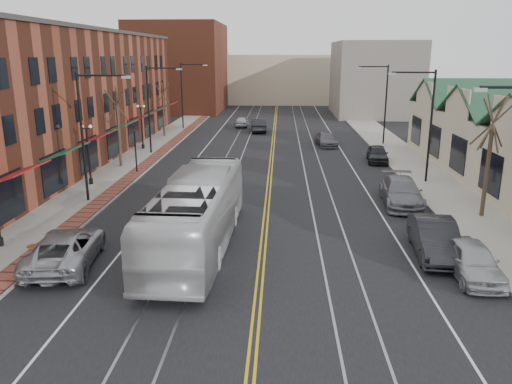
# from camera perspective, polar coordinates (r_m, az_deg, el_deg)

# --- Properties ---
(ground) EXTENTS (160.00, 160.00, 0.00)m
(ground) POSITION_cam_1_polar(r_m,az_deg,el_deg) (16.87, -0.34, -17.52)
(ground) COLOR black
(ground) RESTS_ON ground
(sidewalk_left) EXTENTS (4.00, 120.00, 0.15)m
(sidewalk_left) POSITION_cam_1_polar(r_m,az_deg,el_deg) (37.57, -17.16, 0.76)
(sidewalk_left) COLOR gray
(sidewalk_left) RESTS_ON ground
(sidewalk_right) EXTENTS (4.00, 120.00, 0.15)m
(sidewalk_right) POSITION_cam_1_polar(r_m,az_deg,el_deg) (37.05, 20.36, 0.28)
(sidewalk_right) COLOR gray
(sidewalk_right) RESTS_ON ground
(building_left) EXTENTS (10.00, 50.00, 11.00)m
(building_left) POSITION_cam_1_polar(r_m,az_deg,el_deg) (45.79, -23.12, 9.67)
(building_left) COLOR brown
(building_left) RESTS_ON ground
(backdrop_left) EXTENTS (14.00, 18.00, 14.00)m
(backdrop_left) POSITION_cam_1_polar(r_m,az_deg,el_deg) (85.81, -8.69, 13.89)
(backdrop_left) COLOR brown
(backdrop_left) RESTS_ON ground
(backdrop_mid) EXTENTS (22.00, 14.00, 9.00)m
(backdrop_mid) POSITION_cam_1_polar(r_m,az_deg,el_deg) (99.24, 2.46, 12.80)
(backdrop_mid) COLOR beige
(backdrop_mid) RESTS_ON ground
(backdrop_right) EXTENTS (12.00, 16.00, 11.00)m
(backdrop_right) POSITION_cam_1_polar(r_m,az_deg,el_deg) (80.47, 13.34, 12.49)
(backdrop_right) COLOR slate
(backdrop_right) RESTS_ON ground
(streetlight_l_1) EXTENTS (3.33, 0.25, 8.00)m
(streetlight_l_1) POSITION_cam_1_polar(r_m,az_deg,el_deg) (32.64, -18.61, 7.37)
(streetlight_l_1) COLOR black
(streetlight_l_1) RESTS_ON sidewalk_left
(streetlight_l_2) EXTENTS (3.33, 0.25, 8.00)m
(streetlight_l_2) POSITION_cam_1_polar(r_m,az_deg,el_deg) (47.80, -11.69, 10.20)
(streetlight_l_2) COLOR black
(streetlight_l_2) RESTS_ON sidewalk_left
(streetlight_l_3) EXTENTS (3.33, 0.25, 8.00)m
(streetlight_l_3) POSITION_cam_1_polar(r_m,az_deg,el_deg) (63.38, -8.08, 11.60)
(streetlight_l_3) COLOR black
(streetlight_l_3) RESTS_ON sidewalk_left
(streetlight_r_1) EXTENTS (3.33, 0.25, 8.00)m
(streetlight_r_1) POSITION_cam_1_polar(r_m,az_deg,el_deg) (37.78, 18.79, 8.37)
(streetlight_r_1) COLOR black
(streetlight_r_1) RESTS_ON sidewalk_right
(streetlight_r_2) EXTENTS (3.33, 0.25, 8.00)m
(streetlight_r_2) POSITION_cam_1_polar(r_m,az_deg,el_deg) (53.28, 14.18, 10.57)
(streetlight_r_2) COLOR black
(streetlight_r_2) RESTS_ON sidewalk_right
(lamppost_l_2) EXTENTS (0.84, 0.28, 4.27)m
(lamppost_l_2) POSITION_cam_1_polar(r_m,az_deg,el_deg) (37.39, -18.57, 3.93)
(lamppost_l_2) COLOR black
(lamppost_l_2) RESTS_ON sidewalk_left
(lamppost_l_3) EXTENTS (0.84, 0.28, 4.27)m
(lamppost_l_3) POSITION_cam_1_polar(r_m,az_deg,el_deg) (50.49, -12.90, 7.17)
(lamppost_l_3) COLOR black
(lamppost_l_3) RESTS_ON sidewalk_left
(tree_left_near) EXTENTS (1.78, 1.37, 6.48)m
(tree_left_near) POSITION_cam_1_polar(r_m,az_deg,el_deg) (42.65, -15.47, 7.31)
(tree_left_near) COLOR #382B21
(tree_left_near) RESTS_ON sidewalk_left
(tree_left_far) EXTENTS (1.66, 1.28, 6.02)m
(tree_left_far) POSITION_cam_1_polar(r_m,az_deg,el_deg) (57.98, -10.56, 9.40)
(tree_left_far) COLOR #382B21
(tree_left_far) RESTS_ON sidewalk_left
(tree_right_mid) EXTENTS (1.90, 1.46, 6.93)m
(tree_right_mid) POSITION_cam_1_polar(r_m,az_deg,el_deg) (30.94, 25.09, 3.91)
(tree_right_mid) COLOR #382B21
(tree_right_mid) RESTS_ON sidewalk_right
(manhole_far) EXTENTS (0.60, 0.60, 0.02)m
(manhole_far) POSITION_cam_1_polar(r_m,az_deg,el_deg) (26.74, -24.13, -5.66)
(manhole_far) COLOR #592D19
(manhole_far) RESTS_ON sidewalk_left
(traffic_signal) EXTENTS (0.18, 0.15, 3.80)m
(traffic_signal) POSITION_cam_1_polar(r_m,az_deg,el_deg) (40.38, -13.64, 5.32)
(traffic_signal) COLOR black
(traffic_signal) RESTS_ON sidewalk_left
(transit_bus) EXTENTS (3.42, 12.88, 3.56)m
(transit_bus) POSITION_cam_1_polar(r_m,az_deg,el_deg) (24.17, -6.78, -2.46)
(transit_bus) COLOR silver
(transit_bus) RESTS_ON ground
(parked_suv) EXTENTS (3.41, 6.07, 1.60)m
(parked_suv) POSITION_cam_1_polar(r_m,az_deg,el_deg) (24.00, -20.94, -6.04)
(parked_suv) COLOR #98999F
(parked_suv) RESTS_ON ground
(parked_car_a) EXTENTS (1.89, 4.49, 1.52)m
(parked_car_a) POSITION_cam_1_polar(r_m,az_deg,el_deg) (23.20, 23.49, -7.18)
(parked_car_a) COLOR #A2A4A9
(parked_car_a) RESTS_ON ground
(parked_car_b) EXTENTS (2.25, 5.33, 1.71)m
(parked_car_b) POSITION_cam_1_polar(r_m,az_deg,el_deg) (24.93, 19.78, -4.99)
(parked_car_b) COLOR black
(parked_car_b) RESTS_ON ground
(parked_car_c) EXTENTS (2.76, 5.86, 1.65)m
(parked_car_c) POSITION_cam_1_polar(r_m,az_deg,el_deg) (32.60, 16.30, 0.00)
(parked_car_c) COLOR slate
(parked_car_c) RESTS_ON ground
(parked_car_d) EXTENTS (2.18, 4.45, 1.46)m
(parked_car_d) POSITION_cam_1_polar(r_m,az_deg,el_deg) (45.10, 13.71, 4.26)
(parked_car_d) COLOR black
(parked_car_d) RESTS_ON ground
(distant_car_left) EXTENTS (2.16, 5.14, 1.65)m
(distant_car_left) POSITION_cam_1_polar(r_m,az_deg,el_deg) (61.22, 0.28, 7.66)
(distant_car_left) COLOR black
(distant_car_left) RESTS_ON ground
(distant_car_right) EXTENTS (2.40, 4.76, 1.33)m
(distant_car_right) POSITION_cam_1_polar(r_m,az_deg,el_deg) (52.24, 8.00, 5.97)
(distant_car_right) COLOR #5B5A61
(distant_car_right) RESTS_ON ground
(distant_car_far) EXTENTS (1.74, 4.03, 1.36)m
(distant_car_far) POSITION_cam_1_polar(r_m,az_deg,el_deg) (65.55, -1.60, 8.05)
(distant_car_far) COLOR #A8ACAF
(distant_car_far) RESTS_ON ground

